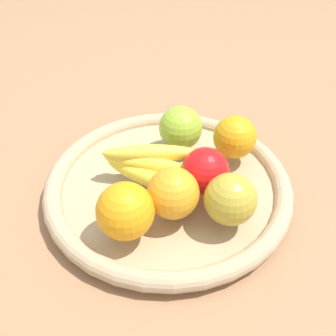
{
  "coord_description": "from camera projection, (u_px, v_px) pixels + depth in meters",
  "views": [
    {
      "loc": [
        -0.21,
        -0.45,
        0.49
      ],
      "look_at": [
        0.0,
        0.0,
        0.06
      ],
      "focal_mm": 42.37,
      "sensor_mm": 36.0,
      "label": 1
    }
  ],
  "objects": [
    {
      "name": "ground_plane",
      "position": [
        168.0,
        193.0,
        0.7
      ],
      "size": [
        2.4,
        2.4,
        0.0
      ],
      "primitive_type": "plane",
      "color": "#996E4A",
      "rests_on": "ground"
    },
    {
      "name": "basket",
      "position": [
        168.0,
        186.0,
        0.68
      ],
      "size": [
        0.42,
        0.42,
        0.04
      ],
      "color": "tan",
      "rests_on": "ground_plane"
    },
    {
      "name": "apple_2",
      "position": [
        181.0,
        128.0,
        0.71
      ],
      "size": [
        0.1,
        0.1,
        0.08
      ],
      "primitive_type": "sphere",
      "rotation": [
        0.0,
        0.0,
        1.87
      ],
      "color": "#91BC31",
      "rests_on": "basket"
    },
    {
      "name": "orange_0",
      "position": [
        173.0,
        193.0,
        0.58
      ],
      "size": [
        0.11,
        0.11,
        0.08
      ],
      "primitive_type": "sphere",
      "rotation": [
        0.0,
        0.0,
        2.18
      ],
      "color": "orange",
      "rests_on": "basket"
    },
    {
      "name": "apple_1",
      "position": [
        205.0,
        171.0,
        0.63
      ],
      "size": [
        0.11,
        0.11,
        0.08
      ],
      "primitive_type": "sphere",
      "rotation": [
        0.0,
        0.0,
        5.7
      ],
      "color": "red",
      "rests_on": "basket"
    },
    {
      "name": "banana_bunch",
      "position": [
        149.0,
        164.0,
        0.65
      ],
      "size": [
        0.16,
        0.15,
        0.06
      ],
      "color": "yellow",
      "rests_on": "basket"
    },
    {
      "name": "orange_1",
      "position": [
        235.0,
        137.0,
        0.69
      ],
      "size": [
        0.11,
        0.11,
        0.08
      ],
      "primitive_type": "sphere",
      "rotation": [
        0.0,
        0.0,
        0.78
      ],
      "color": "orange",
      "rests_on": "basket"
    },
    {
      "name": "orange_2",
      "position": [
        125.0,
        211.0,
        0.55
      ],
      "size": [
        0.11,
        0.11,
        0.08
      ],
      "primitive_type": "sphere",
      "rotation": [
        0.0,
        0.0,
        1.2
      ],
      "color": "orange",
      "rests_on": "basket"
    },
    {
      "name": "apple_0",
      "position": [
        230.0,
        199.0,
        0.58
      ],
      "size": [
        0.11,
        0.11,
        0.08
      ],
      "primitive_type": "sphere",
      "rotation": [
        0.0,
        0.0,
        5.66
      ],
      "color": "gold",
      "rests_on": "basket"
    }
  ]
}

